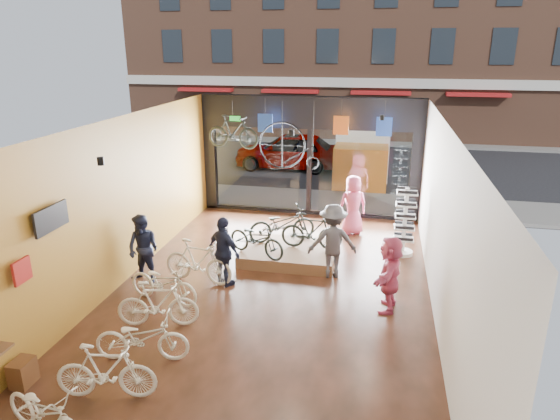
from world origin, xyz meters
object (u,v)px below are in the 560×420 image
(floor_bike_1, at_px, (106,371))
(display_bike_left, at_px, (256,239))
(street_car, at_px, (289,151))
(penny_farthing, at_px, (292,147))
(floor_bike_3, at_px, (158,304))
(floor_bike_0, at_px, (45,411))
(display_bike_right, at_px, (282,224))
(customer_2, at_px, (224,252))
(floor_bike_5, at_px, (198,261))
(customer_4, at_px, (353,205))
(hung_bike, at_px, (233,132))
(display_platform, at_px, (289,253))
(box_truck, at_px, (363,149))
(floor_bike_4, at_px, (164,283))
(customer_3, at_px, (333,241))
(floor_bike_2, at_px, (142,338))
(sunglasses_rack, at_px, (405,222))
(customer_5, at_px, (390,274))
(customer_1, at_px, (143,249))
(display_bike_mid, at_px, (311,231))

(floor_bike_1, relative_size, display_bike_left, 0.96)
(street_car, distance_m, penny_farthing, 7.91)
(floor_bike_3, bearing_deg, floor_bike_0, 162.27)
(display_bike_right, height_order, customer_2, customer_2)
(floor_bike_5, height_order, customer_4, customer_4)
(floor_bike_5, relative_size, hung_bike, 1.10)
(display_platform, bearing_deg, floor_bike_5, -136.64)
(display_bike_left, distance_m, hung_bike, 3.62)
(floor_bike_3, relative_size, display_bike_right, 0.90)
(box_truck, bearing_deg, display_platform, -99.31)
(floor_bike_4, bearing_deg, customer_3, -46.77)
(floor_bike_5, bearing_deg, floor_bike_2, -168.26)
(box_truck, height_order, penny_farthing, penny_farthing)
(street_car, xyz_separation_m, box_truck, (3.29, -1.00, 0.41))
(floor_bike_3, height_order, sunglasses_rack, sunglasses_rack)
(floor_bike_1, relative_size, floor_bike_3, 0.99)
(floor_bike_2, bearing_deg, floor_bike_0, 155.03)
(display_bike_left, distance_m, customer_2, 1.24)
(floor_bike_3, distance_m, sunglasses_rack, 6.69)
(floor_bike_5, relative_size, customer_5, 1.06)
(box_truck, xyz_separation_m, floor_bike_4, (-3.67, -11.53, -0.78))
(display_platform, bearing_deg, floor_bike_3, -117.48)
(customer_1, xyz_separation_m, customer_4, (4.52, 4.15, 0.06))
(floor_bike_5, height_order, display_bike_mid, display_bike_mid)
(sunglasses_rack, height_order, penny_farthing, penny_farthing)
(floor_bike_2, bearing_deg, customer_5, -67.88)
(floor_bike_3, bearing_deg, display_bike_right, -33.39)
(floor_bike_0, distance_m, floor_bike_1, 1.01)
(floor_bike_3, bearing_deg, sunglasses_rack, -58.14)
(floor_bike_5, xyz_separation_m, penny_farthing, (1.48, 3.92, 1.98))
(display_bike_mid, bearing_deg, display_bike_right, 68.72)
(floor_bike_0, distance_m, hung_bike, 9.09)
(display_bike_mid, height_order, display_bike_right, display_bike_mid)
(street_car, bearing_deg, customer_4, 23.55)
(floor_bike_1, distance_m, display_bike_right, 6.50)
(display_platform, relative_size, customer_1, 1.46)
(sunglasses_rack, bearing_deg, box_truck, 93.13)
(street_car, height_order, hung_bike, hung_bike)
(display_platform, distance_m, display_bike_right, 0.83)
(street_car, bearing_deg, customer_2, 3.28)
(customer_1, height_order, customer_5, customer_1)
(display_bike_left, height_order, hung_bike, hung_bike)
(customer_4, height_order, sunglasses_rack, sunglasses_rack)
(display_bike_mid, relative_size, display_bike_right, 0.89)
(floor_bike_0, distance_m, floor_bike_4, 3.99)
(display_bike_left, xyz_separation_m, customer_3, (1.90, -0.18, 0.16))
(box_truck, relative_size, display_bike_left, 3.75)
(floor_bike_2, bearing_deg, display_bike_left, -23.68)
(hung_bike, bearing_deg, display_bike_left, -142.82)
(customer_1, relative_size, hung_bike, 1.04)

